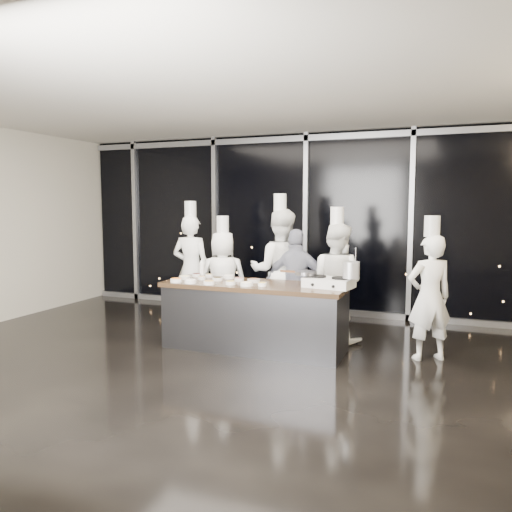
{
  "coord_description": "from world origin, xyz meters",
  "views": [
    {
      "loc": [
        2.41,
        -5.22,
        1.96
      ],
      "look_at": [
        -0.09,
        1.2,
        1.23
      ],
      "focal_mm": 35.0,
      "sensor_mm": 36.0,
      "label": 1
    }
  ],
  "objects": [
    {
      "name": "prep_bowls",
      "position": [
        -0.53,
        0.84,
        0.93
      ],
      "size": [
        1.36,
        0.73,
        0.05
      ],
      "color": "silver",
      "rests_on": "demo_counter"
    },
    {
      "name": "ground",
      "position": [
        0.0,
        0.0,
        0.0
      ],
      "size": [
        9.0,
        9.0,
        0.0
      ],
      "primitive_type": "plane",
      "color": "black",
      "rests_on": "ground"
    },
    {
      "name": "chef_center",
      "position": [
        0.02,
        1.89,
        0.95
      ],
      "size": [
        1.07,
        0.93,
        2.11
      ],
      "rotation": [
        0.0,
        0.0,
        3.41
      ],
      "color": "white",
      "rests_on": "ground"
    },
    {
      "name": "guest",
      "position": [
        0.35,
        1.71,
        0.8
      ],
      "size": [
        0.97,
        0.49,
        1.59
      ],
      "rotation": [
        0.0,
        0.0,
        3.25
      ],
      "color": "#141B39",
      "rests_on": "ground"
    },
    {
      "name": "room_shell",
      "position": [
        0.18,
        0.0,
        2.25
      ],
      "size": [
        9.02,
        7.02,
        3.21
      ],
      "color": "#BEB7A2",
      "rests_on": "ground"
    },
    {
      "name": "chef_far_left",
      "position": [
        -1.52,
        1.93,
        0.9
      ],
      "size": [
        0.66,
        0.45,
        2.0
      ],
      "rotation": [
        0.0,
        0.0,
        3.19
      ],
      "color": "white",
      "rests_on": "ground"
    },
    {
      "name": "window_wall",
      "position": [
        0.0,
        3.43,
        1.6
      ],
      "size": [
        8.9,
        0.11,
        3.2
      ],
      "color": "black",
      "rests_on": "ground"
    },
    {
      "name": "stove",
      "position": [
        1.0,
        0.93,
        0.96
      ],
      "size": [
        0.65,
        0.46,
        0.14
      ],
      "rotation": [
        0.0,
        0.0,
        -0.17
      ],
      "color": "silver",
      "rests_on": "demo_counter"
    },
    {
      "name": "chef_side",
      "position": [
        2.2,
        1.28,
        0.81
      ],
      "size": [
        0.69,
        0.62,
        1.81
      ],
      "rotation": [
        0.0,
        0.0,
        3.66
      ],
      "color": "white",
      "rests_on": "ground"
    },
    {
      "name": "demo_counter",
      "position": [
        0.0,
        0.9,
        0.45
      ],
      "size": [
        2.46,
        0.86,
        0.9
      ],
      "color": "#38383D",
      "rests_on": "ground"
    },
    {
      "name": "squeeze_bottle",
      "position": [
        -0.96,
        1.24,
        1.02
      ],
      "size": [
        0.07,
        0.07,
        0.26
      ],
      "color": "white",
      "rests_on": "demo_counter"
    },
    {
      "name": "frying_pan",
      "position": [
        0.68,
        0.97,
        1.06
      ],
      "size": [
        0.51,
        0.33,
        0.05
      ],
      "rotation": [
        0.0,
        0.0,
        -0.17
      ],
      "color": "gray",
      "rests_on": "stove"
    },
    {
      "name": "chef_left",
      "position": [
        -0.88,
        1.8,
        0.78
      ],
      "size": [
        0.87,
        0.71,
        1.77
      ],
      "rotation": [
        0.0,
        0.0,
        3.48
      ],
      "color": "white",
      "rests_on": "ground"
    },
    {
      "name": "stock_pot",
      "position": [
        1.29,
        0.88,
        1.14
      ],
      "size": [
        0.24,
        0.24,
        0.2
      ],
      "primitive_type": "cylinder",
      "rotation": [
        0.0,
        0.0,
        -0.17
      ],
      "color": "silver",
      "rests_on": "stove"
    },
    {
      "name": "chef_right",
      "position": [
        0.92,
        1.76,
        0.85
      ],
      "size": [
        0.97,
        0.85,
        1.91
      ],
      "rotation": [
        0.0,
        0.0,
        2.84
      ],
      "color": "white",
      "rests_on": "ground"
    }
  ]
}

